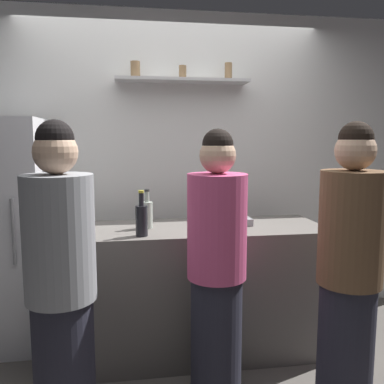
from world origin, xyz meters
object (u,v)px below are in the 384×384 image
(refrigerator, at_px, (0,234))
(person_brown_jacket, at_px, (349,277))
(wine_bottle_pale_glass, at_px, (147,214))
(person_pink_top, at_px, (217,272))
(baking_pan, at_px, (226,220))
(utensil_holder, at_px, (224,225))
(wine_bottle_dark_glass, at_px, (142,219))
(water_bottle_plastic, at_px, (78,215))
(person_grey_hoodie, at_px, (61,292))

(refrigerator, distance_m, person_brown_jacket, 2.42)
(wine_bottle_pale_glass, height_order, person_pink_top, person_pink_top)
(baking_pan, relative_size, utensil_holder, 1.54)
(utensil_holder, bearing_deg, baking_pan, 73.93)
(wine_bottle_dark_glass, bearing_deg, refrigerator, 151.75)
(baking_pan, relative_size, person_pink_top, 0.21)
(baking_pan, relative_size, person_brown_jacket, 0.21)
(wine_bottle_pale_glass, bearing_deg, wine_bottle_dark_glass, -101.60)
(baking_pan, bearing_deg, water_bottle_plastic, -177.05)
(utensil_holder, bearing_deg, refrigerator, 160.42)
(wine_bottle_dark_glass, bearing_deg, person_pink_top, -42.03)
(person_grey_hoodie, bearing_deg, utensil_holder, 46.80)
(water_bottle_plastic, distance_m, person_grey_hoodie, 0.87)
(wine_bottle_dark_glass, bearing_deg, water_bottle_plastic, 151.48)
(wine_bottle_pale_glass, bearing_deg, person_grey_hoodie, -118.69)
(wine_bottle_dark_glass, height_order, person_grey_hoodie, person_grey_hoodie)
(person_grey_hoodie, bearing_deg, person_brown_jacket, 13.86)
(person_pink_top, distance_m, person_brown_jacket, 0.72)
(refrigerator, height_order, baking_pan, refrigerator)
(baking_pan, height_order, water_bottle_plastic, water_bottle_plastic)
(utensil_holder, height_order, person_grey_hoodie, person_grey_hoodie)
(baking_pan, xyz_separation_m, person_brown_jacket, (0.46, -0.91, -0.14))
(wine_bottle_pale_glass, bearing_deg, utensil_holder, -25.45)
(baking_pan, bearing_deg, wine_bottle_pale_glass, -174.66)
(person_brown_jacket, bearing_deg, wine_bottle_pale_glass, -101.50)
(refrigerator, xyz_separation_m, person_pink_top, (1.44, -0.93, -0.06))
(person_brown_jacket, bearing_deg, refrigerator, -91.11)
(refrigerator, bearing_deg, wine_bottle_pale_glass, -16.71)
(wine_bottle_dark_glass, xyz_separation_m, water_bottle_plastic, (-0.42, 0.23, -0.00))
(person_grey_hoodie, xyz_separation_m, person_pink_top, (0.83, 0.24, -0.02))
(wine_bottle_dark_glass, height_order, water_bottle_plastic, wine_bottle_dark_glass)
(baking_pan, height_order, person_grey_hoodie, person_grey_hoodie)
(baking_pan, distance_m, water_bottle_plastic, 1.06)
(refrigerator, bearing_deg, person_grey_hoodie, -62.01)
(refrigerator, bearing_deg, person_brown_jacket, -29.18)
(person_pink_top, height_order, person_brown_jacket, person_brown_jacket)
(baking_pan, xyz_separation_m, person_grey_hoodie, (-1.04, -0.89, -0.14))
(baking_pan, distance_m, wine_bottle_dark_glass, 0.69)
(baking_pan, bearing_deg, wine_bottle_dark_glass, -155.62)
(refrigerator, distance_m, person_pink_top, 1.72)
(utensil_holder, distance_m, person_grey_hoodie, 1.14)
(water_bottle_plastic, bearing_deg, person_brown_jacket, -29.62)
(utensil_holder, relative_size, person_grey_hoodie, 0.13)
(refrigerator, distance_m, wine_bottle_dark_glass, 1.18)
(water_bottle_plastic, bearing_deg, wine_bottle_dark_glass, -28.52)
(wine_bottle_dark_glass, bearing_deg, utensil_holder, -0.65)
(water_bottle_plastic, bearing_deg, wine_bottle_pale_glass, 0.00)
(baking_pan, xyz_separation_m, person_pink_top, (-0.21, -0.66, -0.16))
(wine_bottle_dark_glass, height_order, wine_bottle_pale_glass, wine_bottle_dark_glass)
(baking_pan, bearing_deg, utensil_holder, -106.07)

